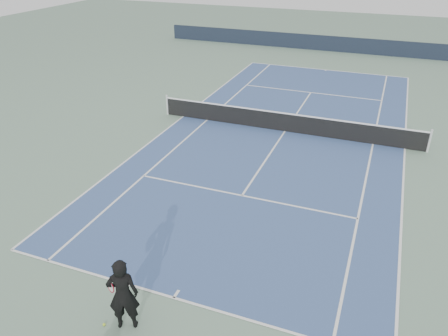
% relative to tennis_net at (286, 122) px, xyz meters
% --- Properties ---
extents(ground, '(80.00, 80.00, 0.00)m').
position_rel_tennis_net_xyz_m(ground, '(0.00, 0.00, -0.50)').
color(ground, slate).
extents(court_surface, '(10.97, 23.77, 0.01)m').
position_rel_tennis_net_xyz_m(court_surface, '(0.00, 0.00, -0.50)').
color(court_surface, '#375183').
rests_on(court_surface, ground).
extents(tennis_net, '(12.90, 0.10, 1.07)m').
position_rel_tennis_net_xyz_m(tennis_net, '(0.00, 0.00, 0.00)').
color(tennis_net, silver).
rests_on(tennis_net, ground).
extents(windscreen_far, '(30.00, 0.25, 1.20)m').
position_rel_tennis_net_xyz_m(windscreen_far, '(0.00, 17.88, 0.10)').
color(windscreen_far, black).
rests_on(windscreen_far, ground).
extents(tennis_player, '(0.91, 0.81, 2.00)m').
position_rel_tennis_net_xyz_m(tennis_player, '(-0.65, -13.09, 0.50)').
color(tennis_player, black).
rests_on(tennis_player, ground).
extents(tennis_ball, '(0.07, 0.07, 0.07)m').
position_rel_tennis_net_xyz_m(tennis_ball, '(-1.16, -13.31, -0.47)').
color(tennis_ball, '#B8D82C').
rests_on(tennis_ball, ground).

